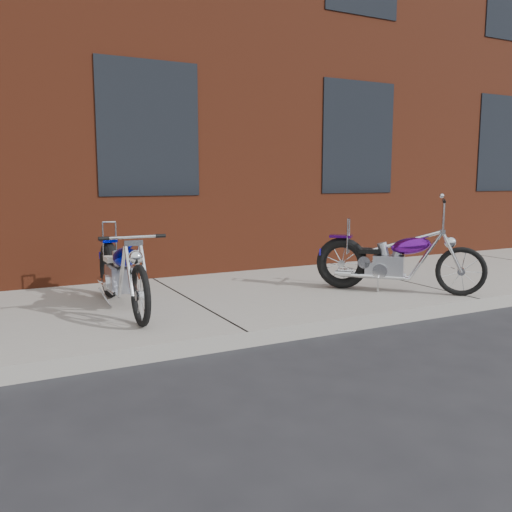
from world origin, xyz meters
TOP-DOWN VIEW (x-y plane):
  - ground at (0.00, 0.00)m, footprint 120.00×120.00m
  - sidewalk at (0.00, 1.50)m, footprint 22.00×3.00m
  - building_brick at (0.00, 8.00)m, footprint 22.00×10.00m
  - chopper_purple at (2.40, 0.78)m, footprint 1.50×1.51m
  - chopper_blue at (-0.80, 1.40)m, footprint 0.50×2.05m

SIDE VIEW (x-z plane):
  - ground at x=0.00m, z-range 0.00..0.00m
  - sidewalk at x=0.00m, z-range 0.00..0.15m
  - chopper_purple at x=2.40m, z-range -0.05..1.09m
  - chopper_blue at x=-0.80m, z-range 0.07..0.97m
  - building_brick at x=0.00m, z-range 0.00..8.00m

